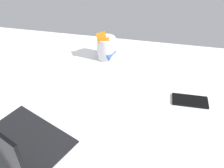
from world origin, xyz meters
TOP-DOWN VIEW (x-y plane):
  - bed_mattress at (0.00, 0.00)cm, footprint 180.00×140.00cm
  - laptop at (24.59, 11.59)cm, footprint 39.56×34.59cm
  - snack_cup at (8.84, -48.93)cm, footprint 9.68×9.81cm
  - cell_phone at (-30.69, -23.91)cm, footprint 14.11×7.02cm

SIDE VIEW (x-z plane):
  - bed_mattress at x=0.00cm, z-range 0.00..18.00cm
  - cell_phone at x=-30.69cm, z-range 18.00..18.80cm
  - laptop at x=24.59cm, z-range 10.91..33.91cm
  - snack_cup at x=8.84cm, z-range 16.86..31.14cm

